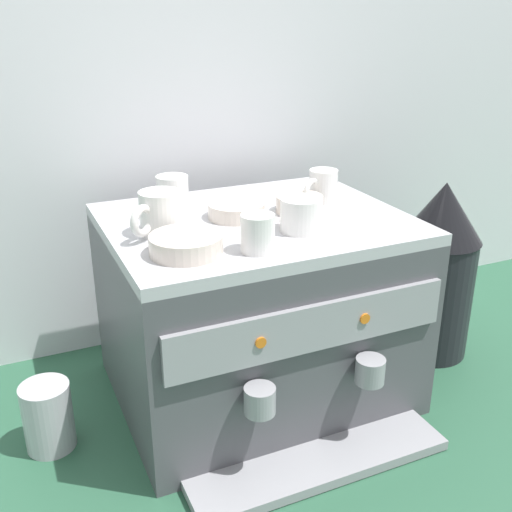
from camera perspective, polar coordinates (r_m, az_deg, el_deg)
The scene contains 13 objects.
ground_plane at distance 1.42m, azimuth -0.00°, elevation -12.15°, with size 4.00×4.00×0.00m, color #28563D.
tiled_backsplash_wall at distance 1.53m, azimuth -5.47°, elevation 10.29°, with size 2.80×0.03×0.98m, color silver.
espresso_machine at distance 1.31m, azimuth 0.09°, elevation -4.99°, with size 0.60×0.59×0.41m.
ceramic_cup_0 at distance 1.16m, azimuth 4.14°, elevation 3.91°, with size 0.08×0.11×0.06m.
ceramic_cup_1 at distance 1.15m, azimuth -9.03°, elevation 3.94°, with size 0.11×0.10×0.08m.
ceramic_cup_2 at distance 1.28m, azimuth -7.78°, elevation 5.80°, with size 0.07×0.10×0.08m.
ceramic_cup_3 at distance 1.06m, azimuth 0.22°, elevation 2.21°, with size 0.08×0.08×0.07m.
ceramic_cup_4 at distance 1.34m, azimuth 6.20°, elevation 6.50°, with size 0.09×0.07×0.07m.
ceramic_bowl_0 at distance 1.24m, azimuth -1.85°, elevation 4.27°, with size 0.12×0.12×0.03m.
ceramic_bowl_1 at distance 1.06m, azimuth -6.55°, elevation 1.04°, with size 0.13×0.13×0.03m.
ceramic_bowl_2 at distance 1.27m, azimuth 4.05°, elevation 4.85°, with size 0.10×0.10×0.03m.
coffee_grinder at distance 1.52m, azimuth 16.52°, elevation -1.16°, with size 0.19×0.19×0.43m.
milk_pitcher at distance 1.28m, azimuth -18.86°, elevation -14.00°, with size 0.10×0.10×0.14m, color #B7B7BC.
Camera 1 is at (-0.48, -1.07, 0.80)m, focal length 42.82 mm.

